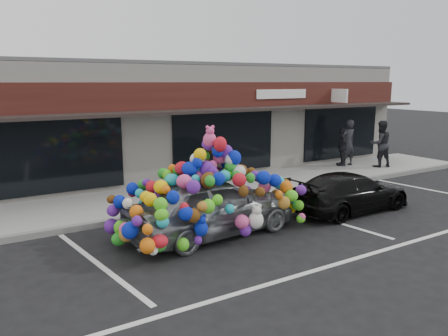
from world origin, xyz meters
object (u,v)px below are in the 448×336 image
black_sedan (350,192)px  pedestrian_c (342,147)px  toy_car (211,199)px  pedestrian_b (380,144)px  pedestrian_a (348,143)px

black_sedan → pedestrian_c: 6.21m
toy_car → pedestrian_c: toy_car is taller
black_sedan → pedestrian_b: bearing=-58.6°
black_sedan → pedestrian_c: bearing=-45.0°
pedestrian_a → pedestrian_c: size_ratio=1.21×
pedestrian_b → pedestrian_a: bearing=-25.4°
pedestrian_a → toy_car: bearing=25.9°
black_sedan → pedestrian_b: 6.50m
pedestrian_b → toy_car: bearing=35.2°
toy_car → pedestrian_b: bearing=-77.1°
toy_car → black_sedan: (4.34, -0.34, -0.34)m
toy_car → pedestrian_b: (9.80, 3.14, 0.21)m
pedestrian_a → black_sedan: bearing=45.5°
toy_car → pedestrian_b: 10.29m
black_sedan → pedestrian_b: size_ratio=2.00×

